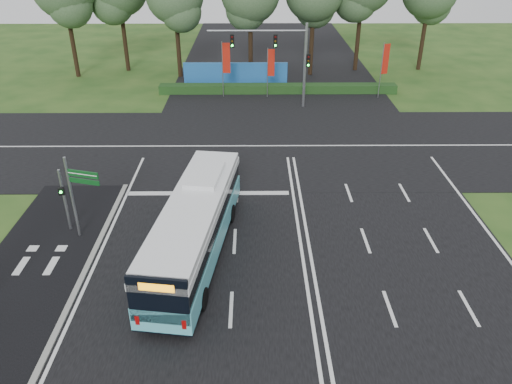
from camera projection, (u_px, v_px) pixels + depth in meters
ground at (300, 241)px, 25.11m from camera, size 120.00×120.00×0.00m
road_main at (300, 241)px, 25.10m from camera, size 20.00×120.00×0.04m
road_cross at (286, 146)px, 35.62m from camera, size 120.00×14.00×0.05m
bike_path at (28, 280)px, 22.38m from camera, size 5.00×18.00×0.06m
kerb_strip at (81, 279)px, 22.38m from camera, size 0.25×18.00×0.12m
city_bus at (195, 227)px, 23.27m from camera, size 3.91×11.64×3.28m
pedestrian_signal at (64, 198)px, 25.11m from camera, size 0.30×0.42×3.49m
street_sign at (77, 189)px, 24.14m from camera, size 1.68×0.55×4.44m
banner_flag_left at (225, 62)px, 44.02m from camera, size 0.73×0.08×4.96m
banner_flag_mid at (270, 66)px, 44.07m from camera, size 0.65×0.13×4.43m
banner_flag_right at (384, 63)px, 43.79m from camera, size 0.67×0.34×4.92m
traffic_light_gantry at (284, 53)px, 40.85m from camera, size 8.41×0.28×7.00m
hedge at (278, 89)px, 46.40m from camera, size 22.00×1.20×0.80m
blue_hoarding at (236, 74)px, 48.23m from camera, size 10.00×0.30×2.20m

